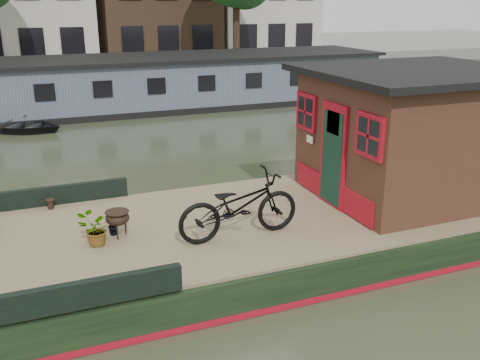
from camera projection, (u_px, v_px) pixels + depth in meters
name	position (u px, v px, depth m)	size (l,w,h in m)	color
ground	(309.00, 240.00, 10.01)	(120.00, 120.00, 0.00)	#2C3220
houseboat_hull	(243.00, 237.00, 9.45)	(14.01, 4.02, 0.60)	black
houseboat_deck	(310.00, 209.00, 9.81)	(11.80, 3.80, 0.05)	#836E51
bow_bulwark	(11.00, 243.00, 7.96)	(3.00, 4.00, 0.35)	black
cabin	(414.00, 132.00, 10.18)	(4.00, 3.50, 2.42)	#332013
bicycle	(239.00, 206.00, 8.43)	(0.70, 2.02, 1.06)	black
potted_plant_b	(112.00, 224.00, 8.61)	(0.19, 0.16, 0.35)	brown
potted_plant_c	(95.00, 230.00, 8.19)	(0.48, 0.41, 0.53)	#A24C2F
brazier_front	(118.00, 224.00, 8.53)	(0.40, 0.40, 0.43)	black
bollard_port	(51.00, 204.00, 9.71)	(0.16, 0.16, 0.19)	black
dinghy	(19.00, 122.00, 18.28)	(2.22, 3.11, 0.64)	black
far_houseboat	(145.00, 85.00, 22.02)	(20.40, 4.40, 2.11)	#515B6C
quay	(119.00, 77.00, 27.91)	(60.00, 6.00, 0.90)	#47443F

